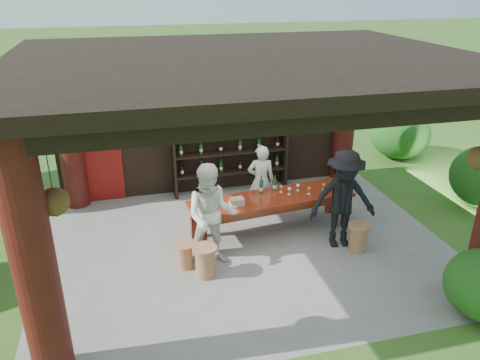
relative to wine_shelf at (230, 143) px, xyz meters
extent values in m
plane|color=#2D5119|center=(-0.30, -2.45, -1.18)|extent=(90.00, 90.00, 0.00)
cube|color=slate|center=(-0.30, -2.45, -1.23)|extent=(7.40, 5.90, 0.10)
cube|color=black|center=(-0.30, 0.30, 0.47)|extent=(7.00, 0.18, 3.30)
cube|color=maroon|center=(-2.90, 0.20, -0.18)|extent=(0.95, 0.06, 2.00)
cylinder|color=#380C0A|center=(-3.45, -4.85, 0.47)|extent=(0.50, 0.50, 3.30)
cylinder|color=#380C0A|center=(-3.45, 0.10, 0.47)|extent=(0.50, 0.50, 3.30)
cylinder|color=#380C0A|center=(2.85, 0.10, 0.47)|extent=(0.50, 0.50, 3.30)
cube|color=black|center=(-0.30, -4.85, 1.97)|extent=(6.70, 0.35, 0.35)
cube|color=black|center=(-3.45, -2.45, 1.97)|extent=(0.30, 5.20, 0.30)
cube|color=black|center=(2.85, -2.45, 1.97)|extent=(0.30, 5.20, 0.30)
cube|color=black|center=(-0.30, -2.45, 2.22)|extent=(7.50, 6.00, 0.20)
cylinder|color=black|center=(-3.15, -4.65, 1.45)|extent=(0.01, 0.01, 0.75)
cone|color=black|center=(-3.15, -4.65, 0.99)|extent=(0.32, 0.32, 0.18)
sphere|color=#1E5919|center=(-3.15, -4.65, 1.10)|extent=(0.34, 0.34, 0.34)
cone|color=black|center=(2.55, -4.65, 0.99)|extent=(0.32, 0.32, 0.18)
sphere|color=#1E5919|center=(2.55, -4.65, 1.10)|extent=(0.34, 0.34, 0.34)
cube|color=#62190E|center=(0.32, -2.10, -0.47)|extent=(3.29, 1.18, 0.08)
cube|color=#62190E|center=(0.32, -2.10, -0.57)|extent=(3.08, 1.01, 0.12)
cube|color=#62190E|center=(-1.12, -2.58, -0.84)|extent=(0.13, 0.13, 0.67)
cube|color=#62190E|center=(1.84, -2.25, -0.84)|extent=(0.13, 0.13, 0.67)
cube|color=#62190E|center=(-1.19, -1.96, -0.84)|extent=(0.13, 0.13, 0.67)
cube|color=#62190E|center=(1.77, -1.63, -0.84)|extent=(0.13, 0.13, 0.67)
cylinder|color=brown|center=(-1.21, -3.26, -0.93)|extent=(0.33, 0.33, 0.49)
cylinder|color=brown|center=(-1.21, -3.26, -0.66)|extent=(0.42, 0.42, 0.07)
cylinder|color=brown|center=(1.65, -3.15, -0.94)|extent=(0.32, 0.32, 0.48)
cylinder|color=brown|center=(1.65, -3.15, -0.67)|extent=(0.41, 0.41, 0.06)
cylinder|color=brown|center=(-1.51, -2.92, -0.98)|extent=(0.27, 0.27, 0.40)
cylinder|color=brown|center=(-1.51, -2.92, -0.75)|extent=(0.35, 0.35, 0.05)
imported|color=beige|center=(0.33, -1.34, -0.41)|extent=(0.62, 0.47, 1.53)
imported|color=silver|center=(-1.01, -2.87, -0.26)|extent=(1.01, 0.86, 1.84)
imported|color=black|center=(1.41, -2.90, -0.24)|extent=(1.29, 0.85, 1.88)
cube|color=#BF6672|center=(-0.42, -2.28, -0.36)|extent=(0.28, 0.21, 0.14)
ellipsoid|color=#194C14|center=(5.02, 0.98, -0.60)|extent=(1.60, 1.60, 1.36)
camera|label=1|loc=(-2.28, -9.81, 3.45)|focal=35.00mm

